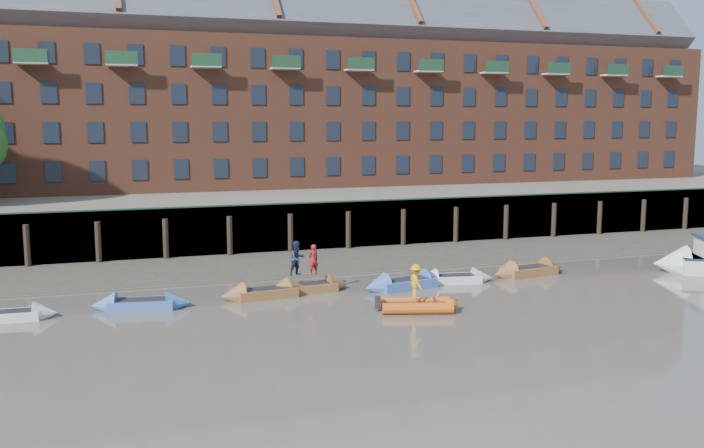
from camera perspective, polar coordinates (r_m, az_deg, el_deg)
name	(u,v)px	position (r m, az deg, el deg)	size (l,w,h in m)	color
ground	(469,344)	(30.02, 8.93, -9.08)	(220.00, 220.00, 0.00)	#5A544D
foreshore	(336,261)	(46.29, -1.22, -2.88)	(110.00, 8.00, 0.50)	#3D382F
mud_band	(353,272)	(43.11, 0.09, -3.70)	(110.00, 1.60, 0.10)	#4C4336
river_wall	(317,226)	(50.18, -2.68, -0.18)	(110.00, 1.23, 3.30)	#2D2A26
bank_terrace	(274,204)	(63.30, -5.96, 1.52)	(110.00, 28.00, 3.20)	#5E594D
apartment_terrace	(270,70)	(63.99, -6.30, 11.65)	(80.60, 15.56, 20.98)	brown
rowboat_0	(8,316)	(36.27, -24.83, -6.39)	(4.13, 1.35, 1.18)	silver
rowboat_1	(142,304)	(36.22, -15.81, -5.92)	(4.71, 2.03, 1.32)	#3B63AD
rowboat_2	(266,293)	(37.32, -6.58, -5.24)	(4.72, 1.79, 1.34)	brown
rowboat_3	(308,287)	(38.31, -3.35, -4.87)	(4.45, 1.58, 1.27)	brown
rowboat_4	(405,283)	(39.14, 4.11, -4.56)	(5.04, 2.32, 1.41)	#3B63AD
rowboat_5	(455,279)	(40.72, 7.89, -4.17)	(4.32, 1.87, 1.21)	silver
rowboat_6	(529,271)	(43.42, 13.38, -3.50)	(4.98, 2.07, 1.40)	brown
rib_tender	(420,305)	(34.66, 5.19, -6.21)	(3.63, 2.48, 0.61)	#D25413
person_rower_a	(313,260)	(38.11, -2.99, -2.75)	(0.58, 0.38, 1.59)	maroon
person_rower_b	(297,258)	(38.02, -4.21, -2.64)	(0.87, 0.68, 1.79)	#19233F
person_rib_crew	(416,282)	(34.37, 4.93, -4.42)	(1.05, 0.60, 1.62)	orange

